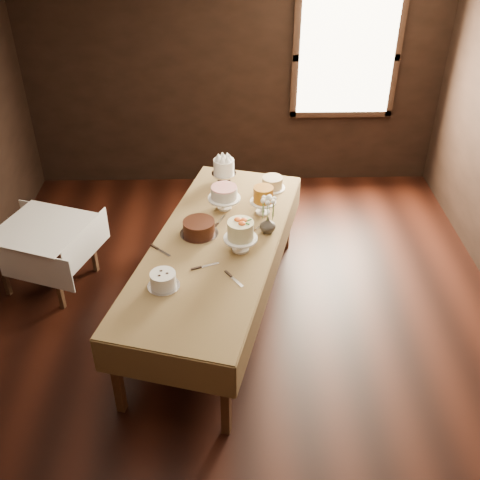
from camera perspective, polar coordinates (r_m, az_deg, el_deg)
name	(u,v)px	position (r m, az deg, el deg)	size (l,w,h in m)	color
floor	(241,340)	(5.21, 0.05, -9.90)	(5.00, 6.00, 0.01)	black
ceiling	(241,11)	(3.80, 0.08, 21.71)	(5.00, 6.00, 0.01)	beige
wall_back	(234,74)	(7.08, -0.56, 16.11)	(5.00, 0.02, 2.80)	black
window	(347,58)	(7.09, 10.50, 17.31)	(1.10, 0.05, 1.30)	#FFEABF
display_table	(216,248)	(4.98, -2.42, -0.84)	(1.71, 2.84, 0.83)	#422818
side_table	(43,234)	(5.79, -18.91, 0.61)	(1.02, 1.02, 0.66)	#422818
cake_meringue	(224,172)	(5.79, -1.61, 6.76)	(0.29, 0.29, 0.26)	silver
cake_speckled	(272,183)	(5.72, 3.22, 5.63)	(0.29, 0.29, 0.12)	white
cake_lattice	(224,199)	(5.36, -1.57, 4.11)	(0.31, 0.31, 0.23)	white
cake_caramel	(263,202)	(5.29, 2.30, 3.82)	(0.25, 0.25, 0.28)	white
cake_chocolate	(199,228)	(5.03, -4.08, 1.18)	(0.39, 0.39, 0.13)	silver
cake_flowers	(241,238)	(4.78, 0.05, 0.25)	(0.31, 0.31, 0.29)	white
cake_swirl	(163,281)	(4.46, -7.61, -4.00)	(0.28, 0.28, 0.13)	silver
cake_server_a	(210,265)	(4.68, -2.97, -2.47)	(0.24, 0.03, 0.01)	silver
cake_server_b	(237,282)	(4.51, -0.29, -4.16)	(0.24, 0.03, 0.01)	silver
cake_server_c	(221,219)	(5.25, -1.87, 2.08)	(0.24, 0.03, 0.01)	silver
cake_server_d	(256,229)	(5.11, 1.61, 1.11)	(0.24, 0.03, 0.01)	silver
cake_server_e	(164,253)	(4.86, -7.54, -1.24)	(0.24, 0.03, 0.01)	silver
flower_vase	(268,225)	(5.04, 2.76, 1.51)	(0.14, 0.14, 0.15)	#2D2823
flower_bouquet	(268,206)	(4.94, 2.82, 3.39)	(0.14, 0.14, 0.20)	white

